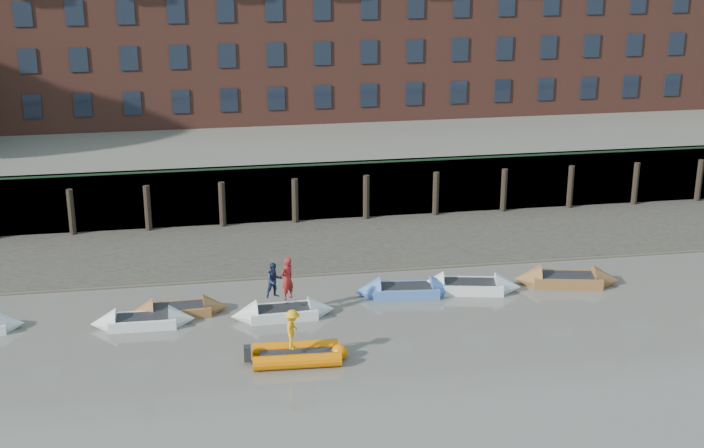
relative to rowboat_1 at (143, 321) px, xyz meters
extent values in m
plane|color=#635E55|center=(9.91, -9.44, -0.23)|extent=(220.00, 220.00, 0.00)
cube|color=#3D382F|center=(9.91, 8.56, -0.23)|extent=(110.00, 8.00, 0.50)
cube|color=#4C4336|center=(9.91, 5.16, -0.23)|extent=(110.00, 1.60, 0.10)
cube|color=#2D2A26|center=(9.91, 12.96, 1.37)|extent=(110.00, 0.80, 3.20)
cylinder|color=black|center=(-4.09, 12.31, 1.07)|extent=(0.36, 0.36, 2.60)
cylinder|color=black|center=(-0.09, 12.31, 1.07)|extent=(0.36, 0.36, 2.60)
cylinder|color=black|center=(3.91, 12.31, 1.07)|extent=(0.36, 0.36, 2.60)
cylinder|color=black|center=(7.91, 12.31, 1.07)|extent=(0.36, 0.36, 2.60)
cylinder|color=black|center=(11.91, 12.31, 1.07)|extent=(0.36, 0.36, 2.60)
cylinder|color=black|center=(15.91, 12.31, 1.07)|extent=(0.36, 0.36, 2.60)
cylinder|color=black|center=(19.91, 12.31, 1.07)|extent=(0.36, 0.36, 2.60)
cylinder|color=black|center=(23.91, 12.31, 1.07)|extent=(0.36, 0.36, 2.60)
cylinder|color=black|center=(27.91, 12.31, 1.07)|extent=(0.36, 0.36, 2.60)
cylinder|color=black|center=(31.91, 12.31, 1.07)|extent=(0.36, 0.36, 2.60)
cube|color=#264C2D|center=(9.91, 12.66, 3.02)|extent=(110.00, 0.06, 0.10)
cube|color=#5E594D|center=(9.91, 26.56, 1.37)|extent=(110.00, 28.00, 3.20)
cube|color=brown|center=(9.91, 27.56, 8.97)|extent=(80.00, 10.00, 12.00)
cube|color=black|center=(-7.09, 22.54, 4.77)|extent=(1.10, 0.12, 1.50)
cube|color=black|center=(-4.09, 22.54, 4.77)|extent=(1.10, 0.12, 1.50)
cube|color=black|center=(-1.09, 22.54, 4.77)|extent=(1.10, 0.12, 1.50)
cube|color=black|center=(1.91, 22.54, 4.77)|extent=(1.10, 0.12, 1.50)
cube|color=black|center=(4.91, 22.54, 4.77)|extent=(1.10, 0.12, 1.50)
cube|color=black|center=(7.91, 22.54, 4.77)|extent=(1.10, 0.12, 1.50)
cube|color=black|center=(10.91, 22.54, 4.77)|extent=(1.10, 0.12, 1.50)
cube|color=black|center=(13.91, 22.54, 4.77)|extent=(1.10, 0.12, 1.50)
cube|color=black|center=(16.91, 22.54, 4.77)|extent=(1.10, 0.12, 1.50)
cube|color=black|center=(19.91, 22.54, 4.77)|extent=(1.10, 0.12, 1.50)
cube|color=black|center=(22.91, 22.54, 4.77)|extent=(1.10, 0.12, 1.50)
cube|color=black|center=(25.91, 22.54, 4.77)|extent=(1.10, 0.12, 1.50)
cube|color=black|center=(28.91, 22.54, 4.77)|extent=(1.10, 0.12, 1.50)
cube|color=black|center=(31.91, 22.54, 4.77)|extent=(1.10, 0.12, 1.50)
cube|color=black|center=(34.91, 22.54, 4.77)|extent=(1.10, 0.12, 1.50)
cube|color=black|center=(-7.09, 22.54, 7.57)|extent=(1.10, 0.12, 1.50)
cube|color=black|center=(-4.09, 22.54, 7.57)|extent=(1.10, 0.12, 1.50)
cube|color=black|center=(-1.09, 22.54, 7.57)|extent=(1.10, 0.12, 1.50)
cube|color=black|center=(1.91, 22.54, 7.57)|extent=(1.10, 0.12, 1.50)
cube|color=black|center=(4.91, 22.54, 7.57)|extent=(1.10, 0.12, 1.50)
cube|color=black|center=(7.91, 22.54, 7.57)|extent=(1.10, 0.12, 1.50)
cube|color=black|center=(10.91, 22.54, 7.57)|extent=(1.10, 0.12, 1.50)
cube|color=black|center=(13.91, 22.54, 7.57)|extent=(1.10, 0.12, 1.50)
cube|color=black|center=(16.91, 22.54, 7.57)|extent=(1.10, 0.12, 1.50)
cube|color=black|center=(19.91, 22.54, 7.57)|extent=(1.10, 0.12, 1.50)
cube|color=black|center=(22.91, 22.54, 7.57)|extent=(1.10, 0.12, 1.50)
cube|color=black|center=(25.91, 22.54, 7.57)|extent=(1.10, 0.12, 1.50)
cube|color=black|center=(28.91, 22.54, 7.57)|extent=(1.10, 0.12, 1.50)
cube|color=black|center=(31.91, 22.54, 7.57)|extent=(1.10, 0.12, 1.50)
cube|color=black|center=(34.91, 22.54, 7.57)|extent=(1.10, 0.12, 1.50)
cube|color=black|center=(-7.09, 22.54, 10.37)|extent=(1.10, 0.12, 1.50)
cube|color=black|center=(-4.09, 22.54, 10.37)|extent=(1.10, 0.12, 1.50)
cube|color=black|center=(-1.09, 22.54, 10.37)|extent=(1.10, 0.12, 1.50)
cube|color=black|center=(1.91, 22.54, 10.37)|extent=(1.10, 0.12, 1.50)
cube|color=black|center=(4.91, 22.54, 10.37)|extent=(1.10, 0.12, 1.50)
cube|color=black|center=(7.91, 22.54, 10.37)|extent=(1.10, 0.12, 1.50)
cube|color=black|center=(10.91, 22.54, 10.37)|extent=(1.10, 0.12, 1.50)
cube|color=black|center=(13.91, 22.54, 10.37)|extent=(1.10, 0.12, 1.50)
cube|color=black|center=(16.91, 22.54, 10.37)|extent=(1.10, 0.12, 1.50)
cube|color=black|center=(19.91, 22.54, 10.37)|extent=(1.10, 0.12, 1.50)
cube|color=black|center=(22.91, 22.54, 10.37)|extent=(1.10, 0.12, 1.50)
cube|color=black|center=(25.91, 22.54, 10.37)|extent=(1.10, 0.12, 1.50)
cube|color=black|center=(28.91, 22.54, 10.37)|extent=(1.10, 0.12, 1.50)
cube|color=black|center=(31.91, 22.54, 10.37)|extent=(1.10, 0.12, 1.50)
cube|color=black|center=(34.91, 22.54, 10.37)|extent=(1.10, 0.12, 1.50)
cone|color=silver|center=(-5.47, 0.64, -0.02)|extent=(1.19, 1.33, 1.21)
cube|color=silver|center=(0.00, 0.00, -0.01)|extent=(2.85, 1.34, 0.44)
cone|color=silver|center=(1.65, -0.03, -0.01)|extent=(1.13, 1.30, 1.28)
cone|color=silver|center=(-1.65, 0.03, -0.01)|extent=(1.13, 1.30, 1.28)
cube|color=black|center=(0.00, 0.00, 0.20)|extent=(2.38, 1.01, 0.06)
cube|color=brown|center=(1.50, 0.94, -0.01)|extent=(2.82, 1.35, 0.43)
cone|color=brown|center=(3.12, 1.00, -0.01)|extent=(1.13, 1.29, 1.26)
cone|color=brown|center=(-0.12, 0.88, -0.01)|extent=(1.13, 1.29, 1.26)
cube|color=black|center=(1.50, 0.94, 0.19)|extent=(2.35, 1.02, 0.06)
cube|color=silver|center=(5.98, -0.11, 0.00)|extent=(2.96, 1.41, 0.46)
cone|color=silver|center=(7.68, -0.05, 0.00)|extent=(1.18, 1.35, 1.32)
cone|color=silver|center=(4.28, -0.16, 0.00)|extent=(1.18, 1.35, 1.32)
cube|color=black|center=(5.98, -0.11, 0.21)|extent=(2.46, 1.07, 0.06)
cube|color=#456AB4|center=(11.76, 1.40, 0.01)|extent=(3.13, 1.65, 0.47)
cone|color=#456AB4|center=(13.51, 1.23, 0.01)|extent=(1.30, 1.47, 1.36)
cone|color=#456AB4|center=(10.01, 1.57, 0.01)|extent=(1.30, 1.47, 1.36)
cube|color=black|center=(11.76, 1.40, 0.22)|extent=(2.60, 1.26, 0.06)
cube|color=silver|center=(14.77, 1.39, 0.01)|extent=(3.28, 1.97, 0.48)
cone|color=silver|center=(16.53, 1.03, 0.01)|extent=(1.45, 1.60, 1.39)
cone|color=silver|center=(13.02, 1.74, 0.01)|extent=(1.45, 1.60, 1.39)
cube|color=black|center=(14.77, 1.39, 0.23)|extent=(2.71, 1.53, 0.06)
cube|color=brown|center=(19.53, 1.40, 0.02)|extent=(3.40, 2.06, 0.50)
cone|color=brown|center=(21.34, 1.02, 0.02)|extent=(1.50, 1.66, 1.43)
cone|color=brown|center=(17.71, 1.78, 0.02)|extent=(1.50, 1.66, 1.43)
cube|color=black|center=(19.53, 1.40, 0.25)|extent=(2.81, 1.60, 0.06)
cylinder|color=#DF6900|center=(6.11, -3.74, 0.06)|extent=(3.47, 0.72, 0.57)
cylinder|color=#DF6900|center=(6.06, -4.94, 0.06)|extent=(3.47, 0.72, 0.57)
sphere|color=#DF6900|center=(7.80, -4.41, 0.06)|extent=(0.65, 0.65, 0.65)
cube|color=black|center=(6.08, -4.34, 0.06)|extent=(2.91, 1.11, 0.20)
imported|color=maroon|center=(6.19, -0.16, 1.61)|extent=(0.82, 0.80, 1.89)
imported|color=#19233F|center=(5.65, 0.12, 1.45)|extent=(0.90, 0.78, 1.57)
imported|color=orange|center=(5.95, -4.41, 1.19)|extent=(0.88, 1.17, 1.62)
camera|label=1|loc=(2.50, -39.05, 17.49)|focal=50.00mm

